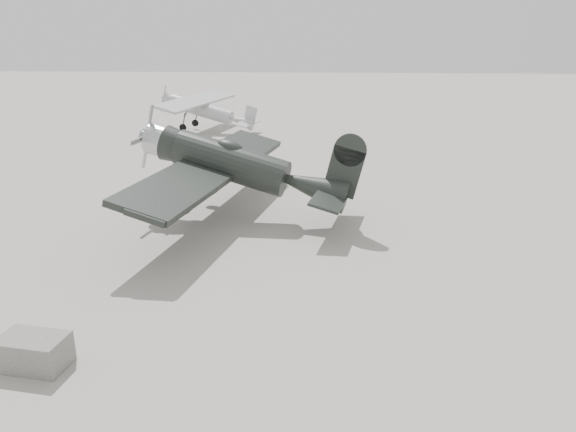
# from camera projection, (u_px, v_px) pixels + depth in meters

# --- Properties ---
(ground) EXTENTS (160.00, 160.00, 0.00)m
(ground) POSITION_uv_depth(u_px,v_px,m) (247.00, 267.00, 18.46)
(ground) COLOR gray
(ground) RESTS_ON ground
(lowwing_monoplane) EXTENTS (9.21, 12.77, 4.10)m
(lowwing_monoplane) POSITION_uv_depth(u_px,v_px,m) (241.00, 167.00, 22.46)
(lowwing_monoplane) COLOR black
(lowwing_monoplane) RESTS_ON ground
(highwing_monoplane) EXTENTS (7.43, 10.38, 2.94)m
(highwing_monoplane) POSITION_uv_depth(u_px,v_px,m) (205.00, 107.00, 41.07)
(highwing_monoplane) COLOR gray
(highwing_monoplane) RESTS_ON ground
(equipment_block) EXTENTS (1.66, 1.17, 0.77)m
(equipment_block) POSITION_uv_depth(u_px,v_px,m) (34.00, 352.00, 12.97)
(equipment_block) COLOR #5F5C58
(equipment_block) RESTS_ON ground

